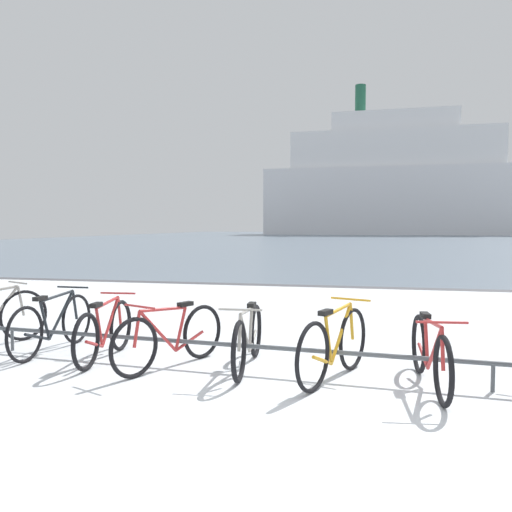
# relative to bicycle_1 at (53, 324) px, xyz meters

# --- Properties ---
(ground) EXTENTS (80.00, 132.00, 0.08)m
(ground) POSITION_rel_bicycle_1_xyz_m (3.42, 51.96, -0.40)
(ground) COLOR silver
(bike_rack) EXTENTS (6.33, 0.57, 0.31)m
(bike_rack) POSITION_rel_bicycle_1_xyz_m (2.28, -0.28, -0.09)
(bike_rack) COLOR #4C5156
(bike_rack) RESTS_ON ground
(bicycle_1) EXTENTS (0.46, 1.75, 0.79)m
(bicycle_1) POSITION_rel_bicycle_1_xyz_m (0.00, 0.00, 0.00)
(bicycle_1) COLOR black
(bicycle_1) RESTS_ON ground
(bicycle_2) EXTENTS (0.46, 1.63, 0.77)m
(bicycle_2) POSITION_rel_bicycle_1_xyz_m (0.83, -0.21, -0.01)
(bicycle_2) COLOR black
(bicycle_2) RESTS_ON ground
(bicycle_3) EXTENTS (0.77, 1.58, 0.77)m
(bicycle_3) POSITION_rel_bicycle_1_xyz_m (1.74, -0.36, -0.01)
(bicycle_3) COLOR black
(bicycle_3) RESTS_ON ground
(bicycle_4) EXTENTS (0.46, 1.73, 0.75)m
(bicycle_4) POSITION_rel_bicycle_1_xyz_m (2.61, -0.21, -0.02)
(bicycle_4) COLOR black
(bicycle_4) RESTS_ON ground
(bicycle_5) EXTENTS (0.67, 1.57, 0.82)m
(bicycle_5) POSITION_rel_bicycle_1_xyz_m (3.59, -0.45, 0.01)
(bicycle_5) COLOR black
(bicycle_5) RESTS_ON ground
(bicycle_6) EXTENTS (0.46, 1.73, 0.76)m
(bicycle_6) POSITION_rel_bicycle_1_xyz_m (4.54, -0.51, -0.02)
(bicycle_6) COLOR black
(bicycle_6) RESTS_ON ground
(ferry_ship) EXTENTS (44.59, 10.98, 24.93)m
(ferry_ship) POSITION_rel_bicycle_1_xyz_m (7.42, 85.81, 8.00)
(ferry_ship) COLOR white
(ferry_ship) RESTS_ON ground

